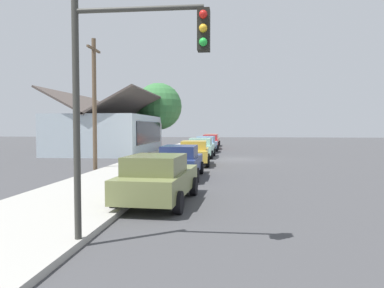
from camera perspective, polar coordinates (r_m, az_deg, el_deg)
name	(u,v)px	position (r m, az deg, el deg)	size (l,w,h in m)	color
ground_plane	(236,159)	(27.54, 7.00, -2.46)	(120.00, 120.00, 0.00)	#424244
sidewalk_curb	(164,158)	(28.00, -4.55, -2.20)	(60.00, 4.20, 0.16)	#A3A099
car_olive	(158,178)	(11.67, -5.38, -5.46)	(4.63, 2.25, 1.59)	olive
car_navy	(181,161)	(17.38, -1.83, -2.76)	(4.57, 2.00, 1.59)	navy
car_mustard	(194,153)	(23.19, 0.37, -1.39)	(4.43, 2.14, 1.59)	gold
car_seafoam	(201,147)	(29.07, 1.47, -0.55)	(4.47, 2.18, 1.59)	#9ED1BC
car_skyblue	(206,144)	(34.68, 2.30, -0.03)	(4.43, 2.19, 1.59)	#8CB7E0
car_cherry	(210,142)	(40.52, 2.87, 0.37)	(4.86, 2.15, 1.59)	red
car_coral	(212,140)	(46.44, 3.15, 0.67)	(4.84, 2.11, 1.59)	#EA8C75
storefront_building	(109,133)	(35.24, -13.05, 1.77)	(12.76, 8.21, 5.79)	#ADBCC6
shade_tree	(159,107)	(41.80, -5.35, 5.96)	(5.40, 5.40, 7.56)	brown
traffic_light_main	(127,76)	(7.37, -10.37, 10.60)	(0.37, 2.79, 5.20)	#383833
utility_pole_wooden	(94,102)	(21.36, -15.28, 6.53)	(1.80, 0.24, 7.50)	brown
fire_hydrant_red	(169,159)	(22.12, -3.68, -2.41)	(0.22, 0.22, 0.71)	red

